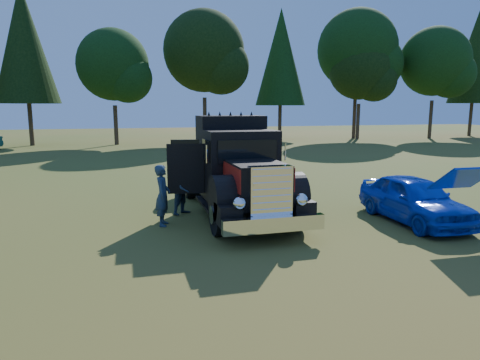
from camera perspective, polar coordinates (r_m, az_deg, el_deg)
name	(u,v)px	position (r m, az deg, el deg)	size (l,w,h in m)	color
ground	(270,240)	(10.75, 4.03, -8.04)	(120.00, 120.00, 0.00)	#305619
treeline	(170,52)	(38.05, -9.26, 16.49)	(72.10, 24.56, 13.84)	#2D2116
diamond_t_truck	(237,173)	(13.09, -0.36, 0.94)	(3.37, 7.16, 3.00)	black
hotrod_coupe	(414,199)	(13.21, 22.21, -2.35)	(1.69, 4.18, 1.89)	#073A9B
spectator_near	(163,195)	(12.05, -10.27, -2.03)	(0.62, 0.41, 1.71)	#20294C
spectator_far	(184,188)	(13.24, -7.47, -1.11)	(0.79, 0.61, 1.62)	navy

